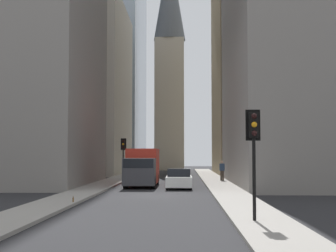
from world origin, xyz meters
TOP-DOWN VIEW (x-y plane):
  - ground_plane at (0.00, 0.00)m, footprint 135.00×135.00m
  - sidewalk_right at (0.00, 4.50)m, footprint 90.00×2.20m
  - sidewalk_left at (0.00, -4.50)m, footprint 90.00×2.20m
  - building_left_midfar at (9.73, -10.59)m, footprint 19.15×10.50m
  - building_left_far at (28.77, -10.59)m, footprint 16.12×10.50m
  - building_right_far at (30.05, 10.60)m, footprint 17.38×10.00m
  - church_spire at (44.57, 0.42)m, footprint 4.92×4.92m
  - delivery_truck at (7.59, 1.40)m, footprint 6.46×2.25m
  - sedan_white at (5.58, -1.40)m, footprint 4.30×1.78m
  - traffic_light_foreground at (-11.50, -4.18)m, footprint 0.43×0.52m
  - traffic_light_midblock at (16.35, 3.97)m, footprint 0.43×0.52m
  - pedestrian at (13.32, -5.08)m, footprint 0.26×0.44m
  - discarded_bottle at (-5.40, 3.59)m, footprint 0.07×0.07m

SIDE VIEW (x-z plane):
  - ground_plane at x=0.00m, z-range 0.00..0.00m
  - sidewalk_right at x=0.00m, z-range 0.00..0.14m
  - sidewalk_left at x=0.00m, z-range 0.00..0.14m
  - discarded_bottle at x=-5.40m, z-range 0.11..0.38m
  - sedan_white at x=5.58m, z-range -0.04..1.37m
  - pedestrian at x=13.32m, z-range 0.22..1.95m
  - delivery_truck at x=7.59m, z-range 0.04..2.88m
  - traffic_light_midblock at x=16.35m, z-range 1.03..4.81m
  - traffic_light_foreground at x=-11.50m, z-range 1.05..4.92m
  - building_right_far at x=30.05m, z-range 0.00..20.98m
  - building_left_midfar at x=9.73m, z-range 0.01..26.64m
  - building_left_far at x=28.77m, z-range 0.01..26.99m
  - church_spire at x=44.57m, z-range 0.82..35.79m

